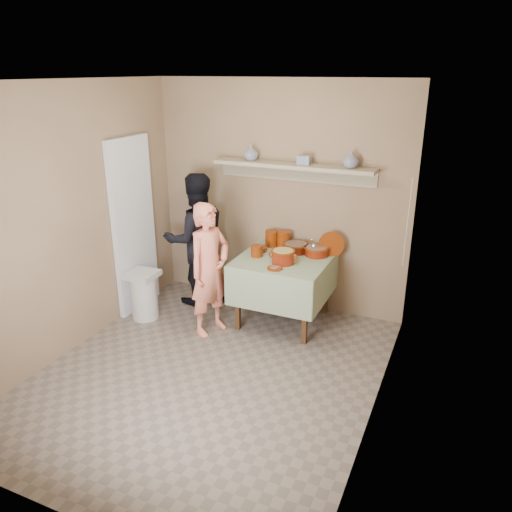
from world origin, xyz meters
The scene contains 22 objects.
ground centered at (0.00, 0.00, 0.00)m, with size 3.50×3.50×0.00m, color #75665B.
tile_panel centered at (-1.46, 0.95, 1.00)m, with size 0.06×0.70×2.00m, color silver.
plate_stack_a centered at (-0.02, 1.58, 0.86)m, with size 0.14×0.14×0.19m, color #672206.
plate_stack_b centered at (0.12, 1.61, 0.85)m, with size 0.15×0.15×0.19m, color #672206.
bowl_stack centered at (-0.04, 1.20, 0.82)m, with size 0.13×0.13×0.13m, color #672206.
empty_bowl centered at (-0.08, 1.38, 0.79)m, with size 0.17×0.17×0.05m, color #672206.
propped_lid centered at (0.69, 1.58, 0.88)m, with size 0.28×0.28×0.02m, color #672206.
vase_right centered at (0.83, 1.64, 1.81)m, with size 0.16×0.16×0.17m, color navy.
vase_left centered at (-0.30, 1.64, 1.81)m, with size 0.16×0.16×0.17m, color navy.
ceramic_box centered at (0.33, 1.62, 1.77)m, with size 0.14×0.10×0.10m, color navy.
person_cook centered at (-0.38, 0.76, 0.72)m, with size 0.52×0.34×1.43m, color #F5836A.
person_helper centered at (-0.89, 1.36, 0.79)m, with size 0.77×0.60×1.58m, color black.
room_shell centered at (0.00, 0.00, 1.61)m, with size 3.04×3.54×2.62m.
serving_table centered at (0.25, 1.28, 0.64)m, with size 0.97×0.97×0.76m.
cazuela_meat_a centered at (0.30, 1.51, 0.82)m, with size 0.30×0.30×0.10m.
cazuela_meat_b centered at (0.55, 1.49, 0.82)m, with size 0.28×0.28×0.10m.
ladle centered at (0.52, 1.49, 0.87)m, with size 0.08×0.26×0.19m.
cazuela_rice centered at (0.29, 1.13, 0.85)m, with size 0.33×0.25×0.14m.
front_plate centered at (0.28, 0.94, 0.77)m, with size 0.16×0.16×0.03m.
wall_shelf centered at (0.20, 1.65, 1.67)m, with size 1.80×0.25×0.21m.
trash_bin centered at (-1.22, 0.72, 0.28)m, with size 0.32×0.32×0.56m.
electrical_cord centered at (1.47, 1.48, 1.25)m, with size 0.01×0.05×0.90m.
Camera 1 is at (2.00, -3.46, 2.68)m, focal length 35.00 mm.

